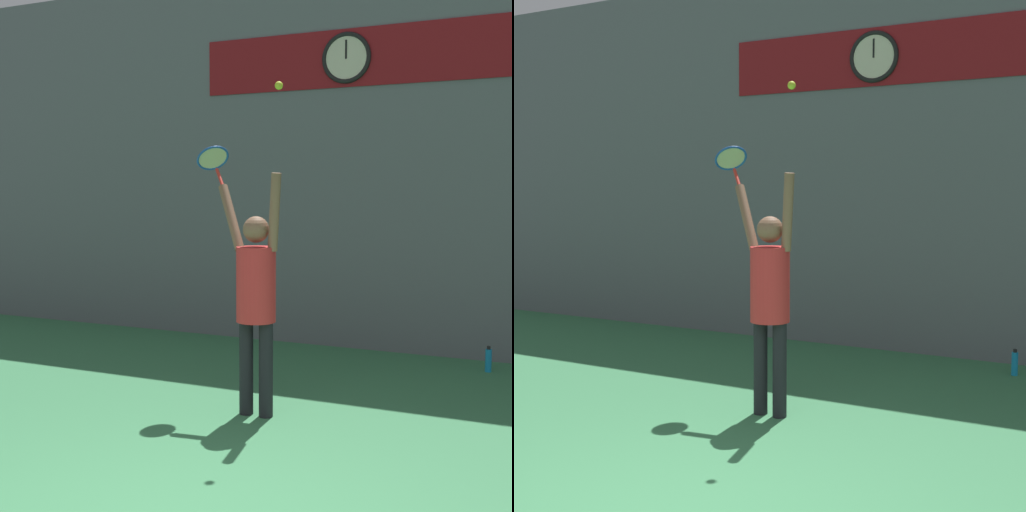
# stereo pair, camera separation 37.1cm
# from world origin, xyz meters

# --- Properties ---
(back_wall) EXTENTS (18.00, 0.10, 5.00)m
(back_wall) POSITION_xyz_m (0.00, 5.70, 2.50)
(back_wall) COLOR slate
(back_wall) RESTS_ON ground_plane
(sponsor_banner) EXTENTS (5.51, 0.02, 0.73)m
(sponsor_banner) POSITION_xyz_m (0.00, 5.64, 3.76)
(sponsor_banner) COLOR maroon
(scoreboard_clock) EXTENTS (0.65, 0.06, 0.65)m
(scoreboard_clock) POSITION_xyz_m (-0.77, 5.62, 3.76)
(scoreboard_clock) COLOR beige
(tennis_player) EXTENTS (0.80, 0.49, 2.23)m
(tennis_player) POSITION_xyz_m (-0.61, 2.56, 1.16)
(tennis_player) COLOR black
(tennis_player) RESTS_ON ground_plane
(tennis_racket) EXTENTS (0.42, 0.41, 0.41)m
(tennis_racket) POSITION_xyz_m (-1.26, 2.96, 2.37)
(tennis_racket) COLOR red
(tennis_ball) EXTENTS (0.07, 0.07, 0.07)m
(tennis_ball) POSITION_xyz_m (-0.35, 2.47, 2.97)
(tennis_ball) COLOR #CCDB2D
(water_bottle) EXTENTS (0.07, 0.07, 0.30)m
(water_bottle) POSITION_xyz_m (1.14, 5.12, 0.14)
(water_bottle) COLOR #198CCC
(water_bottle) RESTS_ON ground_plane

